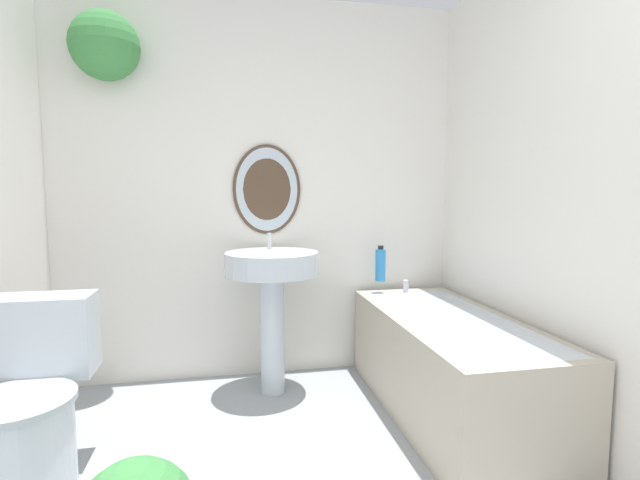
% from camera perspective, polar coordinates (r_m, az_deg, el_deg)
% --- Properties ---
extents(wall_back, '(2.64, 0.38, 2.40)m').
position_cam_1_polar(wall_back, '(3.00, -9.39, 7.98)').
color(wall_back, silver).
rests_on(wall_back, ground_plane).
extents(wall_right, '(0.06, 2.58, 2.40)m').
position_cam_1_polar(wall_right, '(2.31, 29.51, 5.38)').
color(wall_right, silver).
rests_on(wall_right, ground_plane).
extents(toilet, '(0.41, 0.61, 0.75)m').
position_cam_1_polar(toilet, '(2.25, -32.24, -17.45)').
color(toilet, silver).
rests_on(toilet, ground_plane).
extents(pedestal_sink, '(0.54, 0.54, 0.94)m').
position_cam_1_polar(pedestal_sink, '(2.73, -5.91, -5.23)').
color(pedestal_sink, silver).
rests_on(pedestal_sink, ground_plane).
extents(bathtub, '(0.63, 1.46, 0.62)m').
position_cam_1_polar(bathtub, '(2.64, 15.63, -14.46)').
color(bathtub, '#B2A893').
rests_on(bathtub, ground_plane).
extents(shampoo_bottle, '(0.07, 0.07, 0.23)m').
position_cam_1_polar(shampoo_bottle, '(3.04, 7.45, -3.01)').
color(shampoo_bottle, '#2D84C6').
rests_on(shampoo_bottle, bathtub).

